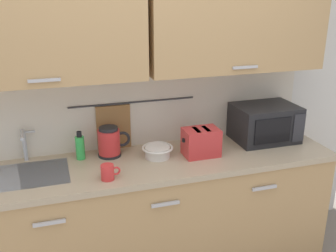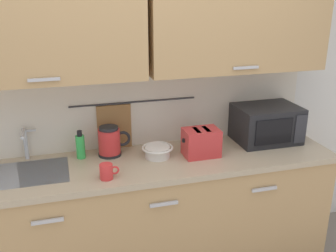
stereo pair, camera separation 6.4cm
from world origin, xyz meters
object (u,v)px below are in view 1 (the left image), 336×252
(toaster, at_px, (201,142))
(microwave, at_px, (265,123))
(dish_soap_bottle, at_px, (80,147))
(mixing_bowl, at_px, (158,151))
(electric_kettle, at_px, (110,142))
(mug_near_sink, at_px, (108,172))

(toaster, bearing_deg, microwave, 12.46)
(dish_soap_bottle, bearing_deg, toaster, -12.80)
(dish_soap_bottle, relative_size, mixing_bowl, 0.92)
(electric_kettle, xyz_separation_m, dish_soap_bottle, (-0.20, 0.01, -0.01))
(electric_kettle, distance_m, mug_near_sink, 0.36)
(mixing_bowl, distance_m, toaster, 0.30)
(microwave, height_order, mixing_bowl, microwave)
(electric_kettle, xyz_separation_m, mug_near_sink, (-0.07, -0.35, -0.05))
(toaster, bearing_deg, electric_kettle, 163.76)
(electric_kettle, distance_m, mixing_bowl, 0.33)
(mug_near_sink, distance_m, mixing_bowl, 0.44)
(mug_near_sink, relative_size, mixing_bowl, 0.56)
(electric_kettle, relative_size, mixing_bowl, 1.06)
(microwave, xyz_separation_m, mixing_bowl, (-0.86, -0.07, -0.09))
(toaster, bearing_deg, mixing_bowl, 170.12)
(electric_kettle, bearing_deg, mixing_bowl, -22.06)
(microwave, relative_size, electric_kettle, 2.03)
(electric_kettle, bearing_deg, toaster, -16.24)
(electric_kettle, xyz_separation_m, mixing_bowl, (0.30, -0.12, -0.06))
(microwave, distance_m, electric_kettle, 1.16)
(mug_near_sink, height_order, mixing_bowl, mug_near_sink)
(mug_near_sink, bearing_deg, microwave, 13.55)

